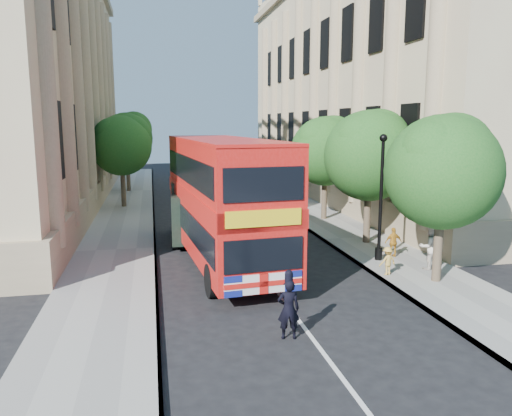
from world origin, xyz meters
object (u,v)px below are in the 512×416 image
lamp_post (381,203)px  double_decker_bus (223,197)px  police_constable (289,309)px  woman_pedestrian (430,247)px  box_van (194,212)px

lamp_post → double_decker_bus: bearing=169.7°
police_constable → woman_pedestrian: (6.94, 4.72, 0.19)m
box_van → woman_pedestrian: bearing=-37.2°
double_decker_bus → police_constable: double_decker_bus is taller
lamp_post → box_van: 9.07m
lamp_post → police_constable: bearing=-131.5°
woman_pedestrian → box_van: bearing=-39.8°
box_van → woman_pedestrian: box_van is taller
double_decker_bus → woman_pedestrian: bearing=-25.1°
box_van → police_constable: (1.49, -11.88, -0.61)m
lamp_post → double_decker_bus: lamp_post is taller
lamp_post → box_van: bearing=142.2°
double_decker_bus → box_van: (-0.82, 4.38, -1.33)m
lamp_post → police_constable: 8.66m
double_decker_bus → police_constable: size_ratio=6.72×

